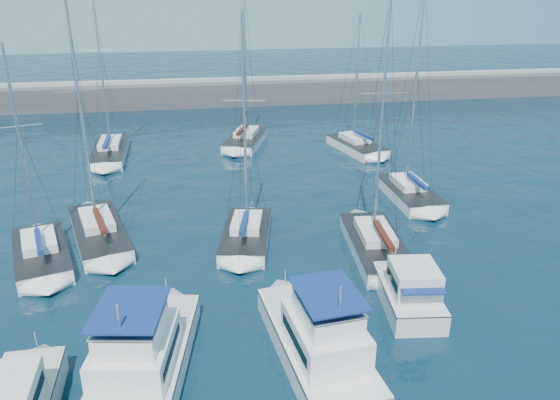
{
  "coord_description": "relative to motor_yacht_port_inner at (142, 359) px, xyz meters",
  "views": [
    {
      "loc": [
        -4.06,
        -23.55,
        16.44
      ],
      "look_at": [
        1.0,
        8.61,
        3.0
      ],
      "focal_mm": 35.0,
      "sensor_mm": 36.0,
      "label": 1
    }
  ],
  "objects": [
    {
      "name": "ground",
      "position": [
        6.98,
        3.74,
        -1.13
      ],
      "size": [
        220.0,
        220.0,
        0.0
      ],
      "primitive_type": "plane",
      "color": "black",
      "rests_on": "ground"
    },
    {
      "name": "motor_yacht_stbd_inner",
      "position": [
        7.82,
        -0.08,
        0.0
      ],
      "size": [
        4.41,
        9.48,
        4.69
      ],
      "rotation": [
        0.0,
        0.0,
        0.12
      ],
      "color": "white",
      "rests_on": "ground"
    },
    {
      "name": "motor_yacht_port_inner",
      "position": [
        0.0,
        0.0,
        0.0
      ],
      "size": [
        5.0,
        9.55,
        4.69
      ],
      "rotation": [
        0.0,
        0.0,
        -0.16
      ],
      "color": "white",
      "rests_on": "ground"
    },
    {
      "name": "sailboat_mid_d",
      "position": [
        13.79,
        9.85,
        -0.6
      ],
      "size": [
        3.8,
        8.78,
        16.16
      ],
      "rotation": [
        0.0,
        0.0,
        -0.07
      ],
      "color": "silver",
      "rests_on": "ground"
    },
    {
      "name": "sailboat_mid_c",
      "position": [
        5.76,
        12.6,
        -0.59
      ],
      "size": [
        4.28,
        7.56,
        14.97
      ],
      "rotation": [
        0.0,
        0.0,
        -0.19
      ],
      "color": "white",
      "rests_on": "ground"
    },
    {
      "name": "sailboat_mid_e",
      "position": [
        19.27,
        18.2,
        -0.58
      ],
      "size": [
        3.24,
        7.44,
        16.42
      ],
      "rotation": [
        0.0,
        0.0,
        0.02
      ],
      "color": "white",
      "rests_on": "ground"
    },
    {
      "name": "sailboat_back_a",
      "position": [
        -5.56,
        33.25,
        -0.61
      ],
      "size": [
        3.29,
        9.44,
        16.08
      ],
      "rotation": [
        0.0,
        0.0,
        0.03
      ],
      "color": "white",
      "rests_on": "ground"
    },
    {
      "name": "sailboat_back_b",
      "position": [
        7.92,
        35.18,
        -0.57
      ],
      "size": [
        5.56,
        8.45,
        17.89
      ],
      "rotation": [
        0.0,
        0.0,
        -0.33
      ],
      "color": "silver",
      "rests_on": "ground"
    },
    {
      "name": "sailboat_mid_b",
      "position": [
        -3.94,
        14.61,
        -0.61
      ],
      "size": [
        5.4,
        9.31,
        15.79
      ],
      "rotation": [
        0.0,
        0.0,
        0.28
      ],
      "color": "silver",
      "rests_on": "ground"
    },
    {
      "name": "breakwater",
      "position": [
        6.98,
        55.74,
        -0.08
      ],
      "size": [
        160.0,
        6.0,
        4.45
      ],
      "color": "#424244",
      "rests_on": "ground"
    },
    {
      "name": "motor_yacht_stbd_outer",
      "position": [
        13.52,
        3.49,
        -0.19
      ],
      "size": [
        3.29,
        5.81,
        3.2
      ],
      "rotation": [
        0.0,
        0.0,
        -0.11
      ],
      "color": "silver",
      "rests_on": "ground"
    },
    {
      "name": "sailboat_mid_a",
      "position": [
        -7.01,
        11.93,
        -0.62
      ],
      "size": [
        5.09,
        7.98,
        13.45
      ],
      "rotation": [
        0.0,
        0.0,
        0.3
      ],
      "color": "white",
      "rests_on": "ground"
    },
    {
      "name": "sailboat_back_c",
      "position": [
        18.8,
        31.3,
        -0.62
      ],
      "size": [
        4.88,
        7.89,
        13.56
      ],
      "rotation": [
        0.0,
        0.0,
        0.26
      ],
      "color": "white",
      "rests_on": "ground"
    }
  ]
}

